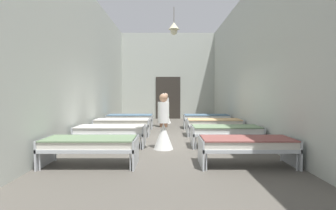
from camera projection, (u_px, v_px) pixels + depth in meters
ground_plane at (168, 142)px, 8.26m from camera, size 5.90×14.54×0.10m
room_shell at (168, 66)px, 9.37m from camera, size 5.70×14.14×4.90m
bed_left_row_0 at (90, 144)px, 5.39m from camera, size 1.90×0.84×0.57m
bed_right_row_0 at (246, 144)px, 5.40m from camera, size 1.90×0.84×0.57m
bed_left_row_1 at (110, 131)px, 7.29m from camera, size 1.90×0.84×0.57m
bed_right_row_1 at (226, 131)px, 7.29m from camera, size 1.90×0.84×0.57m
bed_left_row_2 at (122, 123)px, 9.19m from camera, size 1.90×0.84×0.57m
bed_right_row_2 at (214, 123)px, 9.19m from camera, size 1.90×0.84×0.57m
bed_left_row_3 at (130, 118)px, 11.09m from camera, size 1.90×0.84×0.57m
bed_right_row_3 at (206, 118)px, 11.09m from camera, size 1.90×0.84×0.57m
nurse_near_aisle at (166, 112)px, 12.89m from camera, size 0.52×0.52×1.49m
nurse_mid_aisle at (163, 129)px, 6.96m from camera, size 0.52×0.52×1.49m
potted_plant at (163, 109)px, 11.48m from camera, size 0.52×0.52×1.26m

